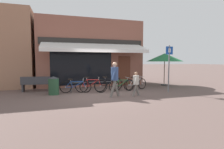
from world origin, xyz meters
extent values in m
plane|color=brown|center=(0.00, 0.00, 0.00)|extent=(160.00, 160.00, 0.00)
cube|color=#8E5647|center=(0.14, 4.43, 2.33)|extent=(7.37, 3.00, 4.66)
cube|color=black|center=(-0.67, 2.91, 1.25)|extent=(4.05, 0.04, 2.20)
cube|color=#5B2D1E|center=(2.35, 2.91, 1.05)|extent=(0.90, 0.04, 2.10)
cube|color=#282623|center=(0.14, 2.91, 3.02)|extent=(7.00, 0.06, 0.44)
cube|color=white|center=(0.14, 2.15, 2.69)|extent=(6.63, 1.57, 0.50)
cube|color=white|center=(0.14, 1.37, 2.37)|extent=(6.63, 0.03, 0.20)
cylinder|color=#47494F|center=(0.51, 0.94, 0.55)|extent=(4.23, 0.04, 0.04)
cylinder|color=#47494F|center=(-1.56, 0.94, 0.28)|extent=(0.04, 0.04, 0.55)
cylinder|color=#47494F|center=(2.57, 0.94, 0.28)|extent=(0.04, 0.04, 0.55)
torus|color=black|center=(-0.78, 0.75, 0.33)|extent=(0.67, 0.24, 0.66)
cylinder|color=#9E9EA3|center=(-0.78, 0.75, 0.33)|extent=(0.08, 0.08, 0.08)
torus|color=black|center=(-1.84, 0.95, 0.33)|extent=(0.67, 0.24, 0.66)
cylinder|color=#9E9EA3|center=(-1.84, 0.95, 0.33)|extent=(0.08, 0.08, 0.08)
cylinder|color=#1E4793|center=(-1.19, 0.81, 0.47)|extent=(0.59, 0.18, 0.35)
cylinder|color=#1E4793|center=(-1.23, 0.80, 0.64)|extent=(0.66, 0.16, 0.05)
cylinder|color=#1E4793|center=(-1.51, 0.87, 0.48)|extent=(0.13, 0.06, 0.34)
cylinder|color=#1E4793|center=(-1.65, 0.92, 0.32)|extent=(0.38, 0.10, 0.05)
cylinder|color=#1E4793|center=(-1.70, 0.91, 0.48)|extent=(0.32, 0.13, 0.34)
cylinder|color=#1E4793|center=(-0.85, 0.74, 0.48)|extent=(0.16, 0.05, 0.32)
cylinder|color=#9E9EA3|center=(-1.57, 0.86, 0.69)|extent=(0.06, 0.03, 0.11)
cube|color=black|center=(-1.59, 0.85, 0.76)|extent=(0.26, 0.15, 0.06)
cylinder|color=#9E9EA3|center=(-0.91, 0.73, 0.70)|extent=(0.03, 0.05, 0.14)
cylinder|color=#9E9EA3|center=(-0.91, 0.72, 0.77)|extent=(0.12, 0.51, 0.08)
torus|color=black|center=(0.03, 0.54, 0.36)|extent=(0.74, 0.38, 0.74)
cylinder|color=#9E9EA3|center=(0.03, 0.54, 0.36)|extent=(0.09, 0.09, 0.08)
torus|color=black|center=(-0.97, 0.89, 0.36)|extent=(0.74, 0.38, 0.74)
cylinder|color=#9E9EA3|center=(-0.97, 0.89, 0.36)|extent=(0.09, 0.09, 0.08)
cylinder|color=#B21E1E|center=(-0.34, 0.70, 0.53)|extent=(0.59, 0.18, 0.39)
cylinder|color=#B21E1E|center=(-0.37, 0.73, 0.72)|extent=(0.63, 0.25, 0.05)
cylinder|color=#B21E1E|center=(-0.65, 0.80, 0.54)|extent=(0.11, 0.12, 0.39)
cylinder|color=#B21E1E|center=(-0.80, 0.83, 0.36)|extent=(0.37, 0.16, 0.05)
cylinder|color=#B21E1E|center=(-0.83, 0.87, 0.54)|extent=(0.33, 0.08, 0.38)
cylinder|color=#B21E1E|center=(-0.01, 0.58, 0.54)|extent=(0.14, 0.13, 0.35)
cylinder|color=#9E9EA3|center=(-0.69, 0.85, 0.77)|extent=(0.06, 0.06, 0.11)
cube|color=black|center=(-0.70, 0.87, 0.84)|extent=(0.26, 0.18, 0.06)
cylinder|color=#9E9EA3|center=(-0.06, 0.64, 0.78)|extent=(0.04, 0.05, 0.14)
cylinder|color=#9E9EA3|center=(-0.05, 0.65, 0.85)|extent=(0.19, 0.50, 0.10)
torus|color=black|center=(1.11, 0.92, 0.36)|extent=(0.73, 0.23, 0.73)
cylinder|color=#9E9EA3|center=(1.11, 0.92, 0.36)|extent=(0.08, 0.08, 0.08)
torus|color=black|center=(0.06, 0.74, 0.36)|extent=(0.73, 0.23, 0.73)
cylinder|color=#9E9EA3|center=(0.06, 0.74, 0.36)|extent=(0.08, 0.08, 0.08)
cylinder|color=black|center=(0.72, 0.83, 0.52)|extent=(0.60, 0.10, 0.39)
cylinder|color=black|center=(0.68, 0.81, 0.71)|extent=(0.66, 0.15, 0.05)
cylinder|color=black|center=(0.39, 0.78, 0.53)|extent=(0.12, 0.09, 0.38)
cylinder|color=black|center=(0.24, 0.77, 0.35)|extent=(0.38, 0.10, 0.05)
cylinder|color=black|center=(0.21, 0.75, 0.54)|extent=(0.32, 0.05, 0.38)
cylinder|color=black|center=(1.06, 0.89, 0.53)|extent=(0.15, 0.09, 0.35)
cylinder|color=#9E9EA3|center=(0.34, 0.75, 0.77)|extent=(0.06, 0.05, 0.11)
cube|color=black|center=(0.33, 0.74, 0.84)|extent=(0.25, 0.14, 0.06)
cylinder|color=#9E9EA3|center=(1.00, 0.86, 0.77)|extent=(0.03, 0.04, 0.14)
cylinder|color=#9E9EA3|center=(1.01, 0.85, 0.84)|extent=(0.11, 0.52, 0.07)
torus|color=black|center=(1.81, 0.78, 0.33)|extent=(0.66, 0.18, 0.66)
cylinder|color=#9E9EA3|center=(1.81, 0.78, 0.33)|extent=(0.08, 0.07, 0.07)
torus|color=black|center=(0.83, 0.61, 0.33)|extent=(0.66, 0.18, 0.66)
cylinder|color=#9E9EA3|center=(0.83, 0.61, 0.33)|extent=(0.08, 0.07, 0.07)
cylinder|color=#23703D|center=(1.44, 0.71, 0.47)|extent=(0.55, 0.11, 0.35)
cylinder|color=#23703D|center=(1.40, 0.70, 0.64)|extent=(0.60, 0.14, 0.05)
cylinder|color=#23703D|center=(1.14, 0.66, 0.48)|extent=(0.11, 0.07, 0.35)
cylinder|color=#23703D|center=(1.00, 0.64, 0.32)|extent=(0.35, 0.09, 0.05)
cylinder|color=#23703D|center=(0.97, 0.63, 0.49)|extent=(0.30, 0.07, 0.34)
cylinder|color=#23703D|center=(1.75, 0.77, 0.48)|extent=(0.15, 0.07, 0.32)
cylinder|color=#9E9EA3|center=(1.09, 0.64, 0.70)|extent=(0.06, 0.04, 0.11)
cube|color=black|center=(1.08, 0.64, 0.77)|extent=(0.25, 0.14, 0.05)
cylinder|color=#9E9EA3|center=(1.70, 0.75, 0.71)|extent=(0.03, 0.04, 0.14)
cylinder|color=#9E9EA3|center=(1.70, 0.74, 0.78)|extent=(0.11, 0.52, 0.05)
torus|color=black|center=(2.78, 0.96, 0.34)|extent=(0.66, 0.30, 0.68)
cylinder|color=#9E9EA3|center=(2.78, 0.96, 0.34)|extent=(0.09, 0.08, 0.07)
torus|color=black|center=(1.81, 0.60, 0.34)|extent=(0.66, 0.30, 0.68)
cylinder|color=#9E9EA3|center=(1.81, 0.60, 0.34)|extent=(0.09, 0.08, 0.07)
cylinder|color=#BCB7B2|center=(2.41, 0.83, 0.49)|extent=(0.55, 0.24, 0.36)
cylinder|color=#BCB7B2|center=(2.37, 0.82, 0.66)|extent=(0.61, 0.25, 0.05)
cylinder|color=#BCB7B2|center=(2.11, 0.72, 0.50)|extent=(0.12, 0.05, 0.36)
cylinder|color=#BCB7B2|center=(1.98, 0.67, 0.33)|extent=(0.36, 0.16, 0.05)
cylinder|color=#BCB7B2|center=(1.94, 0.66, 0.50)|extent=(0.30, 0.15, 0.35)
cylinder|color=#BCB7B2|center=(2.73, 0.94, 0.50)|extent=(0.15, 0.07, 0.33)
cylinder|color=#9E9EA3|center=(2.05, 0.71, 0.72)|extent=(0.06, 0.03, 0.11)
cube|color=black|center=(2.04, 0.71, 0.79)|extent=(0.26, 0.18, 0.05)
cylinder|color=#9E9EA3|center=(2.67, 0.93, 0.72)|extent=(0.04, 0.04, 0.14)
cylinder|color=#9E9EA3|center=(2.67, 0.94, 0.79)|extent=(0.20, 0.50, 0.05)
cylinder|color=slate|center=(0.55, -0.63, 0.40)|extent=(0.35, 0.12, 0.84)
cylinder|color=slate|center=(0.31, -0.83, 0.40)|extent=(0.35, 0.12, 0.84)
cylinder|color=#334C7F|center=(0.43, -0.73, 1.13)|extent=(0.37, 0.37, 0.64)
sphere|color=tan|center=(0.43, -0.73, 1.59)|extent=(0.21, 0.21, 0.21)
cylinder|color=#334C7F|center=(0.34, -0.94, 1.13)|extent=(0.30, 0.17, 0.57)
cylinder|color=#334C7F|center=(0.48, -0.51, 1.28)|extent=(0.23, 0.20, 0.29)
cylinder|color=tan|center=(0.51, -0.52, 1.36)|extent=(0.16, 0.20, 0.43)
cube|color=black|center=(0.49, -0.56, 1.57)|extent=(0.02, 0.07, 0.14)
cylinder|color=slate|center=(1.60, -0.82, 0.29)|extent=(0.27, 0.13, 0.60)
cylinder|color=slate|center=(1.41, -0.95, 0.29)|extent=(0.27, 0.13, 0.60)
cylinder|color=beige|center=(1.50, -0.88, 0.81)|extent=(0.33, 0.33, 0.46)
sphere|color=#A87A5B|center=(1.50, -0.88, 1.14)|extent=(0.15, 0.15, 0.15)
cylinder|color=beige|center=(1.41, -1.03, 0.81)|extent=(0.22, 0.11, 0.41)
cylinder|color=beige|center=(1.60, -0.73, 0.81)|extent=(0.22, 0.11, 0.41)
cylinder|color=#23472D|center=(-2.45, 0.70, 0.43)|extent=(0.53, 0.53, 0.85)
cone|color=#33353A|center=(-2.45, 0.70, 0.90)|extent=(0.54, 0.54, 0.11)
cylinder|color=slate|center=(3.72, -0.42, 1.31)|extent=(0.07, 0.07, 2.61)
cube|color=#14429E|center=(3.72, -0.43, 2.33)|extent=(0.44, 0.02, 0.44)
cube|color=white|center=(3.72, -0.44, 2.33)|extent=(0.14, 0.01, 0.22)
cylinder|color=#4C3D2D|center=(5.13, 2.10, 1.13)|extent=(0.05, 0.05, 2.25)
cone|color=#196033|center=(5.13, 2.10, 2.01)|extent=(2.59, 2.59, 0.58)
cylinder|color=#262628|center=(5.13, 2.10, 0.03)|extent=(0.44, 0.44, 0.06)
cube|color=#38383D|center=(-3.42, 2.02, 0.45)|extent=(1.64, 0.61, 0.06)
cube|color=#38383D|center=(-3.44, 1.83, 0.67)|extent=(1.60, 0.22, 0.40)
cube|color=#38383D|center=(-4.14, 2.10, 0.23)|extent=(0.12, 0.36, 0.45)
cube|color=#38383D|center=(-2.70, 1.94, 0.23)|extent=(0.12, 0.36, 0.45)
camera|label=1|loc=(-2.21, -8.80, 1.74)|focal=28.00mm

